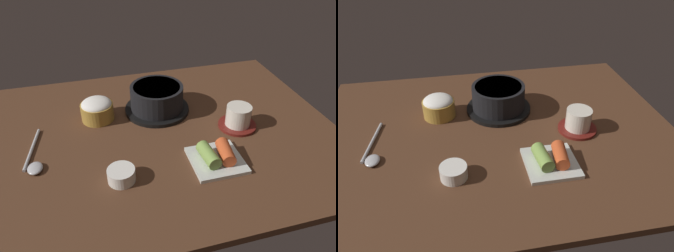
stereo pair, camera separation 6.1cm
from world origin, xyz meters
TOP-DOWN VIEW (x-y plane):
  - dining_table at (0.00, 0.00)cm, footprint 100.00×76.00cm
  - stone_pot at (2.10, 11.20)cm, footprint 19.54×19.54cm
  - rice_bowl at (-15.84, 11.20)cm, footprint 9.49×9.49cm
  - tea_cup_with_saucer at (22.24, -3.16)cm, footprint 10.80×10.80cm
  - kimchi_plate at (10.60, -16.02)cm, footprint 12.69×12.69cm
  - side_bowl_near at (-13.00, -16.21)cm, footprint 6.48×6.48cm
  - spoon at (-32.99, -4.64)cm, footprint 4.81×19.05cm

SIDE VIEW (x-z plane):
  - dining_table at x=0.00cm, z-range 0.00..2.00cm
  - spoon at x=-32.99cm, z-range 1.94..3.29cm
  - kimchi_plate at x=10.60cm, z-range 1.45..5.84cm
  - side_bowl_near at x=-13.00cm, z-range 2.12..5.41cm
  - tea_cup_with_saucer at x=22.24cm, z-range 1.71..8.27cm
  - rice_bowl at x=-15.84cm, z-range 2.07..8.78cm
  - stone_pot at x=2.10cm, z-range 1.97..10.27cm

